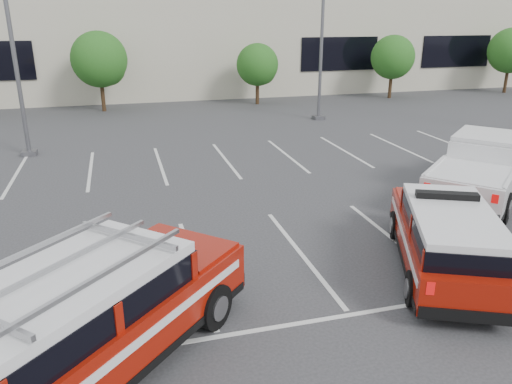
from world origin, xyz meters
TOP-DOWN VIEW (x-y plane):
  - ground at (0.00, 0.00)m, footprint 120.00×120.00m
  - stall_markings at (0.00, 4.50)m, footprint 23.00×15.00m
  - convention_building at (0.18, 31.86)m, footprint 60.00×16.99m
  - tree_mid_left at (-4.91, 22.05)m, footprint 3.37×3.37m
  - tree_mid_right at (5.09, 22.05)m, footprint 2.77×2.77m
  - tree_right at (15.09, 22.05)m, footprint 3.07×3.07m
  - tree_far_right at (25.09, 22.05)m, footprint 3.37×3.37m
  - light_pole_left at (-8.00, 12.00)m, footprint 0.90×0.60m
  - light_pole_mid at (7.00, 16.00)m, footprint 0.90×0.60m
  - fire_chief_suv at (2.86, -1.78)m, footprint 3.89×5.53m
  - white_pickup at (7.25, 2.51)m, footprint 6.37×5.99m
  - ladder_suv at (-4.82, -3.16)m, footprint 5.61×5.65m

SIDE VIEW (x-z plane):
  - ground at x=0.00m, z-range 0.00..0.00m
  - stall_markings at x=0.00m, z-range 0.00..0.01m
  - fire_chief_suv at x=2.86m, z-range -0.17..1.67m
  - white_pickup at x=7.25m, z-range -0.20..1.80m
  - ladder_suv at x=-4.82m, z-range -0.23..2.03m
  - tree_mid_right at x=5.09m, z-range 0.51..4.50m
  - tree_right at x=15.09m, z-range 0.56..4.98m
  - tree_mid_left at x=-4.91m, z-range 0.62..5.46m
  - tree_far_right at x=25.09m, z-range 0.62..5.46m
  - convention_building at x=0.18m, z-range -1.88..11.32m
  - light_pole_left at x=-8.00m, z-range 0.07..10.31m
  - light_pole_mid at x=7.00m, z-range 0.07..10.31m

